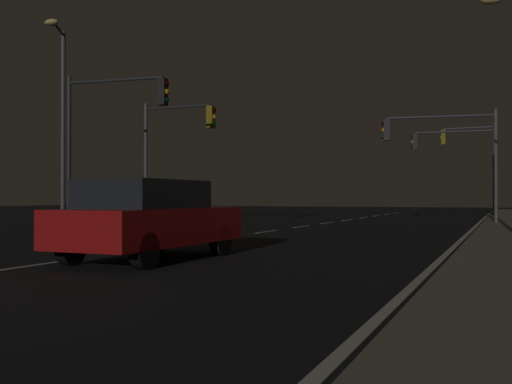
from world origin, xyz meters
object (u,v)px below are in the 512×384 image
Objects in this scene: traffic_light_far_left at (457,153)px; traffic_light_near_right at (175,138)px; traffic_light_overhead_east at (442,142)px; car at (150,218)px; traffic_light_mid_right at (110,120)px; traffic_light_far_right at (471,151)px; street_lamp_far_end at (61,108)px.

traffic_light_far_left is 0.92× the size of traffic_light_near_right.
traffic_light_far_left is at bearing 89.95° from traffic_light_overhead_east.
car is 0.88× the size of traffic_light_far_left.
traffic_light_mid_right is at bearing -122.04° from traffic_light_far_left.
traffic_light_far_left is (10.89, 17.41, -0.34)m from traffic_light_mid_right.
car is 18.22m from traffic_light_overhead_east.
traffic_light_far_right reaches higher than traffic_light_far_left.
traffic_light_near_right is at bearing -159.13° from traffic_light_overhead_east.
traffic_light_far_left is 0.66× the size of street_lamp_far_end.
traffic_light_overhead_east is at bearing 39.81° from traffic_light_mid_right.
car is 0.77× the size of traffic_light_far_right.
car is 13.10m from street_lamp_far_end.
traffic_light_overhead_east is (10.95, 4.18, -0.19)m from traffic_light_near_right.
traffic_light_overhead_east is at bearing -92.16° from traffic_light_far_right.
street_lamp_far_end is at bearing -113.58° from traffic_light_near_right.
traffic_light_mid_right is at bearing -116.68° from traffic_light_far_right.
traffic_light_overhead_east is 0.64× the size of street_lamp_far_end.
traffic_light_far_right is at bearing 84.52° from traffic_light_far_left.
traffic_light_mid_right reaches higher than traffic_light_near_right.
traffic_light_far_right reaches higher than traffic_light_near_right.
street_lamp_far_end is (-13.61, -22.70, 0.46)m from traffic_light_far_right.
traffic_light_far_right is at bearing 57.19° from traffic_light_near_right.
traffic_light_mid_right is 1.06× the size of traffic_light_near_right.
street_lamp_far_end reaches higher than traffic_light_mid_right.
traffic_light_mid_right is 14.18m from traffic_light_overhead_east.
traffic_light_mid_right is 2.28m from street_lamp_far_end.
traffic_light_far_left is at bearing 81.48° from car.
street_lamp_far_end is at bearing -179.56° from traffic_light_mid_right.
street_lamp_far_end is (-9.22, 8.49, 3.80)m from car.
street_lamp_far_end is (-2.21, -0.02, 0.55)m from traffic_light_mid_right.
traffic_light_near_right reaches higher than traffic_light_overhead_east.
traffic_light_mid_right is (-11.40, -22.69, -0.09)m from traffic_light_far_right.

